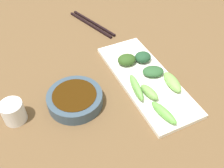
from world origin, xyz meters
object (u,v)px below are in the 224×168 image
Objects in this scene: sauce_bowl at (75,99)px; serving_plate at (145,79)px; chopsticks at (92,24)px; tea_cup at (13,112)px.

sauce_bowl reaches higher than serving_plate.
sauce_bowl is 0.21m from serving_plate.
serving_plate is at bearing -1.22° from sauce_bowl.
sauce_bowl reaches higher than chopsticks.
serving_plate is 0.35m from chopsticks.
serving_plate is (0.21, -0.00, -0.01)m from sauce_bowl.
serving_plate is 6.47× the size of tea_cup.
tea_cup reaches higher than sauce_bowl.
tea_cup is (-0.15, 0.02, 0.01)m from sauce_bowl.
serving_plate is at bearing -3.15° from tea_cup.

